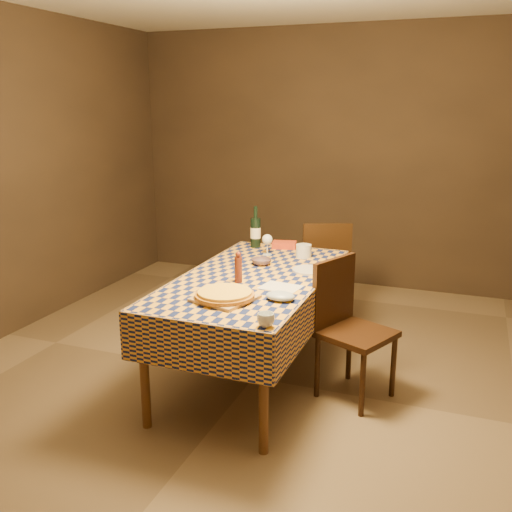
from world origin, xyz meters
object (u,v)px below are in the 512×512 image
object	(u,v)px
dining_table	(253,287)
cutting_board	(225,298)
white_plate	(309,270)
chair_right	(347,320)
chair_far	(324,266)
pizza	(225,294)
bowl	(261,262)
wine_bottle	(256,232)

from	to	relation	value
dining_table	cutting_board	bearing A→B (deg)	-88.28
white_plate	chair_right	size ratio (longest dim) A/B	0.26
chair_far	cutting_board	bearing A→B (deg)	-95.46
cutting_board	pizza	size ratio (longest dim) A/B	0.70
pizza	bowl	size ratio (longest dim) A/B	3.15
pizza	white_plate	distance (m)	0.84
pizza	chair_far	xyz separation A→B (m)	(0.17, 1.79, -0.28)
bowl	cutting_board	bearing A→B (deg)	-85.61
dining_table	white_plate	xyz separation A→B (m)	(0.33, 0.25, 0.08)
chair_right	pizza	bearing A→B (deg)	-139.08
wine_bottle	chair_right	bearing A→B (deg)	-38.41
pizza	chair_far	world-z (taller)	chair_far
white_plate	chair_right	xyz separation A→B (m)	(0.33, -0.22, -0.25)
chair_far	chair_right	world-z (taller)	same
white_plate	chair_right	world-z (taller)	chair_right
dining_table	bowl	xyz separation A→B (m)	(-0.05, 0.28, 0.10)
cutting_board	bowl	size ratio (longest dim) A/B	2.20
dining_table	white_plate	size ratio (longest dim) A/B	7.55
pizza	bowl	bearing A→B (deg)	94.39
white_plate	chair_far	bearing A→B (deg)	97.98
pizza	cutting_board	bearing A→B (deg)	0.00
bowl	pizza	bearing A→B (deg)	-85.61
wine_bottle	chair_right	xyz separation A→B (m)	(0.93, -0.74, -0.37)
cutting_board	chair_far	size ratio (longest dim) A/B	0.34
pizza	bowl	distance (m)	0.81
cutting_board	white_plate	bearing A→B (deg)	68.04
pizza	white_plate	xyz separation A→B (m)	(0.31, 0.77, -0.03)
wine_bottle	chair_right	size ratio (longest dim) A/B	0.37
bowl	chair_far	distance (m)	1.04
wine_bottle	white_plate	distance (m)	0.81
pizza	chair_far	bearing A→B (deg)	84.54
bowl	white_plate	bearing A→B (deg)	-4.73
dining_table	cutting_board	xyz separation A→B (m)	(0.02, -0.52, 0.09)
dining_table	wine_bottle	xyz separation A→B (m)	(-0.28, 0.77, 0.20)
dining_table	pizza	xyz separation A→B (m)	(0.02, -0.52, 0.11)
white_plate	chair_far	world-z (taller)	chair_far
dining_table	chair_right	xyz separation A→B (m)	(0.65, 0.03, -0.17)
cutting_board	pizza	distance (m)	0.03
bowl	wine_bottle	size ratio (longest dim) A/B	0.43
pizza	chair_right	xyz separation A→B (m)	(0.64, 0.55, -0.28)
cutting_board	chair_far	bearing A→B (deg)	84.54
chair_right	cutting_board	bearing A→B (deg)	-139.08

